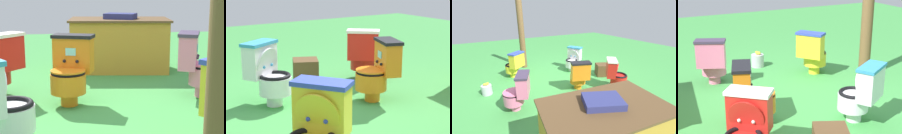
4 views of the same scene
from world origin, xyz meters
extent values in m
plane|color=#429947|center=(0.00, 0.00, 0.00)|extent=(14.00, 14.00, 0.00)
cylinder|color=white|center=(-0.65, -0.45, 0.07)|extent=(0.25, 0.25, 0.14)
cylinder|color=white|center=(-0.64, -0.44, 0.24)|extent=(0.51, 0.51, 0.20)
torus|color=black|center=(-0.64, -0.44, 0.35)|extent=(0.49, 0.49, 0.04)
cylinder|color=#338CBF|center=(-0.64, -0.44, 0.30)|extent=(0.33, 0.33, 0.01)
cube|color=white|center=(-0.81, -0.54, 0.51)|extent=(0.37, 0.45, 0.37)
cube|color=#338CBF|center=(-0.81, -0.54, 0.71)|extent=(0.41, 0.48, 0.04)
cube|color=#8CE0E5|center=(-0.72, -0.49, 0.56)|extent=(0.06, 0.10, 0.08)
cylinder|color=white|center=(-0.72, -0.49, 0.49)|extent=(0.26, 0.35, 0.35)
sphere|color=#338CBF|center=(-0.75, -0.43, 0.46)|extent=(0.04, 0.04, 0.04)
sphere|color=#338CBF|center=(-0.68, -0.55, 0.46)|extent=(0.04, 0.04, 0.04)
cylinder|color=pink|center=(1.34, 0.71, 0.07)|extent=(0.24, 0.24, 0.14)
cylinder|color=pink|center=(1.36, 0.70, 0.24)|extent=(0.49, 0.49, 0.20)
torus|color=black|center=(1.36, 0.70, 0.35)|extent=(0.46, 0.46, 0.04)
cylinder|color=#3F334C|center=(1.36, 0.70, 0.30)|extent=(0.32, 0.32, 0.01)
cube|color=pink|center=(1.17, 0.78, 0.51)|extent=(0.34, 0.45, 0.37)
cube|color=#3F334C|center=(1.17, 0.78, 0.71)|extent=(0.37, 0.48, 0.04)
cube|color=#8CE0E5|center=(1.26, 0.74, 0.56)|extent=(0.05, 0.10, 0.08)
cylinder|color=pink|center=(1.36, 0.70, 0.37)|extent=(0.47, 0.47, 0.02)
sphere|color=#3F334C|center=(1.30, 0.80, 0.46)|extent=(0.04, 0.04, 0.04)
sphere|color=#3F334C|center=(1.24, 0.67, 0.46)|extent=(0.04, 0.04, 0.04)
cylinder|color=orange|center=(-0.18, 0.59, 0.07)|extent=(0.23, 0.23, 0.14)
cylinder|color=orange|center=(-0.18, 0.57, 0.24)|extent=(0.47, 0.47, 0.20)
torus|color=black|center=(-0.18, 0.57, 0.35)|extent=(0.45, 0.45, 0.04)
cylinder|color=black|center=(-0.18, 0.57, 0.30)|extent=(0.31, 0.31, 0.01)
cube|color=orange|center=(-0.12, 0.76, 0.51)|extent=(0.45, 0.31, 0.37)
cube|color=black|center=(-0.12, 0.76, 0.71)|extent=(0.48, 0.35, 0.04)
cube|color=#8CE0E5|center=(-0.15, 0.67, 0.56)|extent=(0.11, 0.04, 0.08)
cylinder|color=orange|center=(-0.18, 0.57, 0.37)|extent=(0.46, 0.46, 0.02)
sphere|color=black|center=(-0.08, 0.64, 0.46)|extent=(0.04, 0.04, 0.04)
sphere|color=black|center=(-0.22, 0.69, 0.46)|extent=(0.04, 0.04, 0.04)
cylinder|color=red|center=(-0.99, 1.06, 0.07)|extent=(0.25, 0.25, 0.14)
cylinder|color=red|center=(-1.01, 1.08, 0.24)|extent=(0.52, 0.52, 0.20)
torus|color=black|center=(-1.01, 1.08, 0.35)|extent=(0.50, 0.50, 0.04)
cylinder|color=white|center=(-1.01, 1.08, 0.30)|extent=(0.34, 0.34, 0.01)
cube|color=red|center=(-0.86, 0.95, 0.51)|extent=(0.41, 0.44, 0.37)
cube|color=white|center=(-0.86, 0.95, 0.71)|extent=(0.44, 0.47, 0.04)
cube|color=#8CE0E5|center=(-0.93, 1.01, 0.56)|extent=(0.08, 0.09, 0.08)
cylinder|color=red|center=(-0.93, 1.01, 0.49)|extent=(0.29, 0.33, 0.35)
sphere|color=white|center=(-0.98, 0.96, 0.46)|extent=(0.04, 0.04, 0.04)
sphere|color=white|center=(-0.89, 1.07, 0.46)|extent=(0.04, 0.04, 0.04)
cylinder|color=yellow|center=(1.03, -0.89, 0.07)|extent=(0.25, 0.25, 0.14)
cylinder|color=yellow|center=(1.05, -0.90, 0.24)|extent=(0.52, 0.52, 0.20)
torus|color=black|center=(1.05, -0.90, 0.35)|extent=(0.50, 0.50, 0.04)
cylinder|color=#3347B2|center=(1.05, -0.90, 0.30)|extent=(0.34, 0.34, 0.01)
cube|color=yellow|center=(0.93, -0.74, 0.51)|extent=(0.44, 0.40, 0.37)
cube|color=#3347B2|center=(0.93, -0.74, 0.71)|extent=(0.48, 0.43, 0.04)
cube|color=#8CE0E5|center=(0.99, -0.82, 0.56)|extent=(0.09, 0.07, 0.08)
cylinder|color=yellow|center=(0.99, -0.82, 0.49)|extent=(0.33, 0.28, 0.35)
sphere|color=#3347B2|center=(1.04, -0.79, 0.46)|extent=(0.04, 0.04, 0.04)
sphere|color=#3347B2|center=(0.93, -0.87, 0.46)|extent=(0.04, 0.04, 0.04)
cube|color=#B7842D|center=(0.62, 2.26, 0.37)|extent=(1.49, 0.98, 0.74)
cube|color=brown|center=(0.62, 2.26, 0.76)|extent=(1.56, 1.04, 0.03)
cube|color=navy|center=(0.63, 2.23, 0.81)|extent=(0.53, 0.47, 0.08)
cylinder|color=brown|center=(0.54, -1.53, 1.13)|extent=(0.18, 0.18, 2.25)
cube|color=brown|center=(-1.23, 0.27, 0.17)|extent=(0.44, 0.44, 0.33)
cylinder|color=#B7B7BF|center=(1.77, -0.18, 0.11)|extent=(0.22, 0.22, 0.22)
ellipsoid|color=yellow|center=(1.74, -0.20, 0.25)|extent=(0.07, 0.05, 0.05)
ellipsoid|color=yellow|center=(1.79, -0.18, 0.25)|extent=(0.07, 0.05, 0.05)
ellipsoid|color=yellow|center=(1.77, -0.18, 0.25)|extent=(0.07, 0.05, 0.05)
camera|label=1|loc=(-0.24, -3.17, 1.20)|focal=59.40mm
camera|label=2|loc=(3.30, -2.13, 1.53)|focal=62.57mm
camera|label=3|loc=(1.75, 3.32, 1.79)|focal=24.54mm
camera|label=4|loc=(-3.78, 2.00, 1.99)|focal=57.32mm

